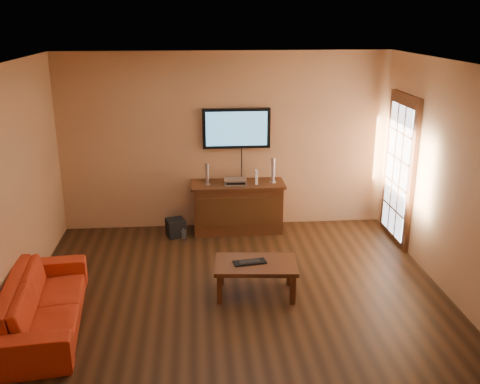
{
  "coord_description": "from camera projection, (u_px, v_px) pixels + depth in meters",
  "views": [
    {
      "loc": [
        -0.44,
        -5.46,
        3.18
      ],
      "look_at": [
        0.08,
        0.8,
        1.1
      ],
      "focal_mm": 40.0,
      "sensor_mm": 36.0,
      "label": 1
    }
  ],
  "objects": [
    {
      "name": "sofa",
      "position": [
        43.0,
        295.0,
        5.65
      ],
      "size": [
        0.75,
        1.94,
        0.74
      ],
      "primitive_type": "imported",
      "rotation": [
        0.0,
        0.0,
        1.68
      ],
      "color": "#B83014",
      "rests_on": "ground"
    },
    {
      "name": "speaker_left",
      "position": [
        207.0,
        175.0,
        7.96
      ],
      "size": [
        0.09,
        0.09,
        0.32
      ],
      "color": "silver",
      "rests_on": "media_console"
    },
    {
      "name": "bottle",
      "position": [
        184.0,
        235.0,
        7.9
      ],
      "size": [
        0.07,
        0.07,
        0.2
      ],
      "color": "white",
      "rests_on": "ground"
    },
    {
      "name": "room_walls",
      "position": [
        234.0,
        149.0,
        6.26
      ],
      "size": [
        5.0,
        5.0,
        5.0
      ],
      "color": "tan",
      "rests_on": "ground"
    },
    {
      "name": "media_console",
      "position": [
        238.0,
        207.0,
        8.2
      ],
      "size": [
        1.41,
        0.54,
        0.77
      ],
      "color": "#3A1C0D",
      "rests_on": "ground"
    },
    {
      "name": "french_door",
      "position": [
        399.0,
        171.0,
        7.67
      ],
      "size": [
        0.07,
        1.02,
        2.22
      ],
      "color": "#3A1C0D",
      "rests_on": "ground"
    },
    {
      "name": "subwoofer",
      "position": [
        176.0,
        228.0,
        8.07
      ],
      "size": [
        0.33,
        0.33,
        0.26
      ],
      "primitive_type": "cube",
      "rotation": [
        0.0,
        0.0,
        0.3
      ],
      "color": "black",
      "rests_on": "ground"
    },
    {
      "name": "coffee_table",
      "position": [
        256.0,
        267.0,
        6.31
      ],
      "size": [
        1.01,
        0.66,
        0.41
      ],
      "color": "#3A1C0D",
      "rests_on": "ground"
    },
    {
      "name": "keyboard",
      "position": [
        250.0,
        262.0,
        6.29
      ],
      "size": [
        0.4,
        0.2,
        0.02
      ],
      "color": "black",
      "rests_on": "coffee_table"
    },
    {
      "name": "speaker_right",
      "position": [
        273.0,
        171.0,
        8.06
      ],
      "size": [
        0.1,
        0.1,
        0.38
      ],
      "color": "silver",
      "rests_on": "media_console"
    },
    {
      "name": "television",
      "position": [
        236.0,
        128.0,
        8.04
      ],
      "size": [
        1.03,
        0.08,
        0.61
      ],
      "color": "black",
      "rests_on": "ground"
    },
    {
      "name": "av_receiver",
      "position": [
        235.0,
        181.0,
        8.03
      ],
      "size": [
        0.34,
        0.25,
        0.08
      ],
      "primitive_type": "cube",
      "rotation": [
        0.0,
        0.0,
        -0.03
      ],
      "color": "silver",
      "rests_on": "media_console"
    },
    {
      "name": "ground_plane",
      "position": [
        239.0,
        304.0,
        6.2
      ],
      "size": [
        5.0,
        5.0,
        0.0
      ],
      "primitive_type": "plane",
      "color": "black",
      "rests_on": "ground"
    },
    {
      "name": "game_console",
      "position": [
        257.0,
        177.0,
        8.04
      ],
      "size": [
        0.05,
        0.15,
        0.2
      ],
      "primitive_type": "cube",
      "rotation": [
        0.0,
        0.0,
        -0.08
      ],
      "color": "white",
      "rests_on": "media_console"
    }
  ]
}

